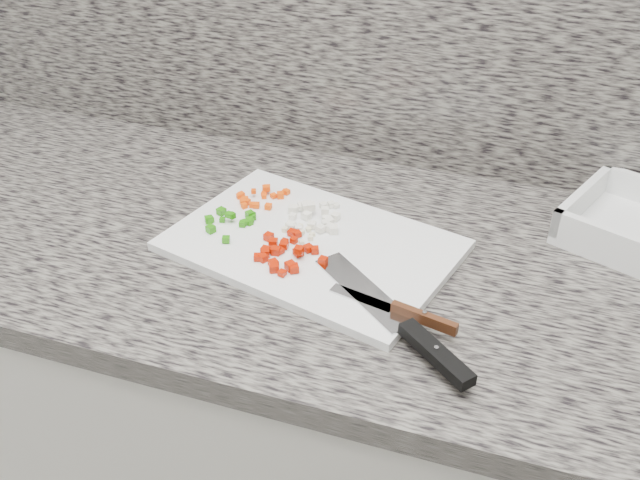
{
  "coord_description": "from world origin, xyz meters",
  "views": [
    {
      "loc": [
        0.24,
        0.58,
        1.53
      ],
      "look_at": [
        -0.04,
        1.4,
        0.93
      ],
      "focal_mm": 40.0,
      "sensor_mm": 36.0,
      "label": 1
    }
  ],
  "objects": [
    {
      "name": "garlic_pile",
      "position": [
        -0.08,
        1.44,
        0.92
      ],
      "size": [
        0.05,
        0.05,
        0.01
      ],
      "color": "beige",
      "rests_on": "cutting_board"
    },
    {
      "name": "cabinet",
      "position": [
        0.0,
        1.44,
        0.43
      ],
      "size": [
        3.92,
        0.62,
        0.86
      ],
      "primitive_type": "cube",
      "color": "silver",
      "rests_on": "ground"
    },
    {
      "name": "paring_knife",
      "position": [
        0.12,
        1.3,
        0.92
      ],
      "size": [
        0.18,
        0.06,
        0.02
      ],
      "rotation": [
        0.0,
        0.0,
        -0.23
      ],
      "color": "#BABCC1",
      "rests_on": "cutting_board"
    },
    {
      "name": "countertop",
      "position": [
        0.0,
        1.44,
        0.88
      ],
      "size": [
        3.96,
        0.64,
        0.04
      ],
      "primitive_type": "cube",
      "color": "slate",
      "rests_on": "cabinet"
    },
    {
      "name": "onion_pile",
      "position": [
        -0.08,
        1.48,
        0.92
      ],
      "size": [
        0.1,
        0.1,
        0.02
      ],
      "color": "white",
      "rests_on": "cutting_board"
    },
    {
      "name": "green_pepper_pile",
      "position": [
        -0.2,
        1.43,
        0.92
      ],
      "size": [
        0.08,
        0.09,
        0.02
      ],
      "color": "#247E0B",
      "rests_on": "cutting_board"
    },
    {
      "name": "cutting_board",
      "position": [
        -0.06,
        1.42,
        0.91
      ],
      "size": [
        0.47,
        0.37,
        0.01
      ],
      "primitive_type": "cube",
      "rotation": [
        0.0,
        0.0,
        -0.25
      ],
      "color": "white",
      "rests_on": "countertop"
    },
    {
      "name": "chef_knife",
      "position": [
        0.12,
        1.26,
        0.92
      ],
      "size": [
        0.26,
        0.22,
        0.02
      ],
      "rotation": [
        0.0,
        0.0,
        -0.69
      ],
      "color": "#BABCC1",
      "rests_on": "cutting_board"
    },
    {
      "name": "red_pepper_pile",
      "position": [
        -0.09,
        1.37,
        0.92
      ],
      "size": [
        0.11,
        0.11,
        0.02
      ],
      "color": "#B31802",
      "rests_on": "cutting_board"
    },
    {
      "name": "carrot_pile",
      "position": [
        -0.18,
        1.51,
        0.92
      ],
      "size": [
        0.08,
        0.08,
        0.02
      ],
      "color": "#FA4B05",
      "rests_on": "cutting_board"
    }
  ]
}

